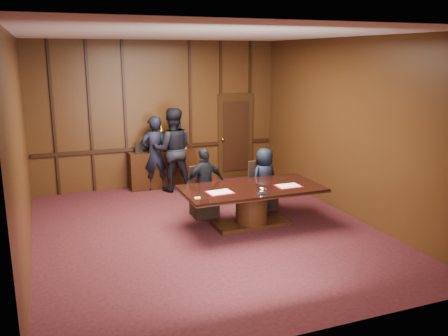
# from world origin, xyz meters

# --- Properties ---
(room) EXTENTS (7.00, 7.04, 3.50)m
(room) POSITION_xyz_m (0.07, 0.14, 1.72)
(room) COLOR black
(room) RESTS_ON ground
(sideboard) EXTENTS (1.60, 0.45, 1.54)m
(sideboard) POSITION_xyz_m (0.00, 3.26, 0.49)
(sideboard) COLOR black
(sideboard) RESTS_ON ground
(conference_table) EXTENTS (2.62, 1.32, 0.76)m
(conference_table) POSITION_xyz_m (0.90, -0.01, 0.51)
(conference_table) COLOR black
(conference_table) RESTS_ON ground
(folder_left) EXTENTS (0.48, 0.36, 0.02)m
(folder_left) POSITION_xyz_m (0.21, -0.14, 0.77)
(folder_left) COLOR #A40F1C
(folder_left) RESTS_ON conference_table
(folder_right) EXTENTS (0.46, 0.33, 0.02)m
(folder_right) POSITION_xyz_m (1.56, -0.21, 0.77)
(folder_right) COLOR #A40F1C
(folder_right) RESTS_ON conference_table
(inkstand) EXTENTS (0.20, 0.14, 0.12)m
(inkstand) POSITION_xyz_m (0.90, -0.46, 0.81)
(inkstand) COLOR white
(inkstand) RESTS_ON conference_table
(notepad) EXTENTS (0.11, 0.08, 0.01)m
(notepad) POSITION_xyz_m (-0.27, -0.31, 0.77)
(notepad) COLOR #E7EA72
(notepad) RESTS_ON conference_table
(chair_left) EXTENTS (0.49, 0.49, 0.99)m
(chair_left) POSITION_xyz_m (0.25, 0.87, 0.29)
(chair_left) COLOR black
(chair_left) RESTS_ON ground
(chair_right) EXTENTS (0.49, 0.49, 0.99)m
(chair_right) POSITION_xyz_m (1.55, 0.87, 0.29)
(chair_right) COLOR black
(chair_right) RESTS_ON ground
(signatory_left) EXTENTS (0.85, 0.44, 1.39)m
(signatory_left) POSITION_xyz_m (0.25, 0.79, 0.70)
(signatory_left) COLOR black
(signatory_left) RESTS_ON ground
(signatory_right) EXTENTS (0.72, 0.56, 1.31)m
(signatory_right) POSITION_xyz_m (1.55, 0.79, 0.65)
(signatory_right) COLOR black
(signatory_right) RESTS_ON ground
(witness_left) EXTENTS (0.67, 0.46, 1.77)m
(witness_left) POSITION_xyz_m (-0.22, 3.10, 0.88)
(witness_left) COLOR black
(witness_left) RESTS_ON ground
(witness_right) EXTENTS (1.09, 0.92, 1.97)m
(witness_right) POSITION_xyz_m (0.16, 2.86, 0.99)
(witness_right) COLOR black
(witness_right) RESTS_ON ground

